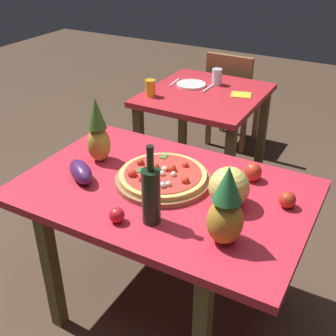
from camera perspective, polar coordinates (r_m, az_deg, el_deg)
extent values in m
plane|color=#4C3828|center=(2.44, -0.50, -17.01)|extent=(10.00, 10.00, 0.00)
cube|color=brown|center=(2.17, -15.24, -13.29)|extent=(0.06, 0.06, 0.68)
cube|color=brown|center=(2.64, -3.80, -3.33)|extent=(0.06, 0.06, 0.68)
cube|color=brown|center=(2.38, 12.58, -8.29)|extent=(0.06, 0.06, 0.68)
cube|color=red|center=(1.99, -0.59, -3.13)|extent=(1.34, 0.89, 0.04)
cube|color=brown|center=(3.16, -3.86, 2.69)|extent=(0.06, 0.06, 0.68)
cube|color=brown|center=(2.88, 8.09, -0.45)|extent=(0.06, 0.06, 0.68)
cube|color=brown|center=(3.72, 2.00, 7.08)|extent=(0.06, 0.06, 0.68)
cube|color=brown|center=(3.48, 12.42, 4.73)|extent=(0.06, 0.06, 0.68)
cube|color=red|center=(3.15, 4.94, 9.69)|extent=(0.81, 0.88, 0.04)
cube|color=#906544|center=(4.08, 11.64, 6.55)|extent=(0.04, 0.04, 0.41)
cube|color=#906544|center=(4.18, 7.35, 7.51)|extent=(0.04, 0.04, 0.41)
cube|color=#906544|center=(3.79, 10.00, 4.86)|extent=(0.04, 0.04, 0.41)
cube|color=#906544|center=(3.90, 5.45, 5.93)|extent=(0.04, 0.04, 0.41)
cube|color=#906544|center=(3.90, 8.86, 9.28)|extent=(0.40, 0.40, 0.04)
cube|color=olive|center=(3.67, 8.08, 11.65)|extent=(0.40, 0.04, 0.40)
cylinder|color=#906544|center=(2.02, -0.69, -1.55)|extent=(0.45, 0.45, 0.02)
cylinder|color=#D5B55D|center=(2.00, -0.69, -0.97)|extent=(0.41, 0.41, 0.02)
cylinder|color=red|center=(2.00, -0.69, -0.65)|extent=(0.36, 0.36, 0.00)
sphere|color=red|center=(1.97, -4.78, -0.78)|extent=(0.04, 0.04, 0.04)
sphere|color=red|center=(1.92, 2.31, -1.66)|extent=(0.04, 0.04, 0.04)
sphere|color=red|center=(1.93, -3.48, -1.48)|extent=(0.03, 0.03, 0.03)
sphere|color=red|center=(2.00, 0.59, -0.12)|extent=(0.04, 0.04, 0.04)
sphere|color=red|center=(2.07, -3.72, 0.74)|extent=(0.04, 0.04, 0.04)
sphere|color=red|center=(2.03, -1.88, 0.19)|extent=(0.04, 0.04, 0.04)
sphere|color=red|center=(2.01, -1.69, 0.04)|extent=(0.04, 0.04, 0.04)
sphere|color=red|center=(2.04, 2.32, 0.42)|extent=(0.03, 0.03, 0.03)
cube|color=#357637|center=(1.99, -1.43, -0.71)|extent=(0.05, 0.05, 0.00)
cube|color=#2B7836|center=(2.00, -2.84, -0.53)|extent=(0.04, 0.05, 0.00)
cube|color=#39852E|center=(2.13, -0.52, 1.54)|extent=(0.03, 0.05, 0.00)
cube|color=#228135|center=(2.01, -3.64, -0.29)|extent=(0.04, 0.05, 0.00)
sphere|color=white|center=(1.90, 0.05, -2.14)|extent=(0.03, 0.03, 0.03)
sphere|color=silver|center=(1.97, 0.73, -0.83)|extent=(0.03, 0.03, 0.03)
sphere|color=white|center=(1.97, -0.81, -0.74)|extent=(0.03, 0.03, 0.03)
sphere|color=white|center=(1.89, -0.76, -2.31)|extent=(0.03, 0.03, 0.03)
sphere|color=white|center=(2.01, -0.46, -0.14)|extent=(0.03, 0.03, 0.03)
cylinder|color=black|center=(1.70, -2.27, -3.84)|extent=(0.08, 0.08, 0.24)
cylinder|color=black|center=(1.62, -2.38, 1.02)|extent=(0.03, 0.03, 0.09)
cylinder|color=black|center=(1.59, -2.42, 2.69)|extent=(0.03, 0.03, 0.02)
ellipsoid|color=#B48529|center=(1.63, 7.60, -7.04)|extent=(0.14, 0.14, 0.19)
cone|color=#287239|center=(1.53, 8.01, -2.09)|extent=(0.11, 0.11, 0.14)
ellipsoid|color=#BC8F33|center=(2.19, -9.21, 3.15)|extent=(0.12, 0.12, 0.18)
cone|color=#3A6521|center=(2.12, -9.58, 7.24)|extent=(0.09, 0.09, 0.16)
sphere|color=#E2D061|center=(1.84, 8.14, -2.54)|extent=(0.18, 0.18, 0.18)
ellipsoid|color=red|center=(2.06, 11.23, -0.54)|extent=(0.09, 0.09, 0.09)
ellipsoid|color=#482057|center=(2.06, -11.55, -0.48)|extent=(0.22, 0.18, 0.09)
sphere|color=red|center=(1.76, -6.84, -6.27)|extent=(0.07, 0.07, 0.07)
sphere|color=red|center=(1.90, 15.63, -4.09)|extent=(0.07, 0.07, 0.07)
cylinder|color=#F5A220|center=(3.04, -2.37, 10.61)|extent=(0.07, 0.07, 0.12)
cylinder|color=silver|center=(3.29, 6.54, 12.01)|extent=(0.08, 0.08, 0.12)
cylinder|color=white|center=(3.27, 3.11, 11.06)|extent=(0.22, 0.22, 0.02)
cube|color=silver|center=(3.33, 0.90, 11.39)|extent=(0.03, 0.18, 0.01)
cube|color=silver|center=(3.21, 5.39, 10.57)|extent=(0.02, 0.18, 0.01)
cube|color=yellow|center=(3.12, 9.72, 9.61)|extent=(0.17, 0.15, 0.01)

